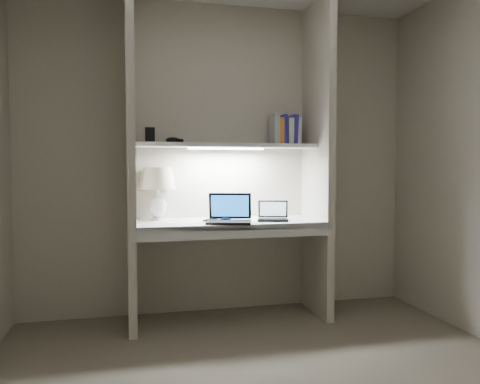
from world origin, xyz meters
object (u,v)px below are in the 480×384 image
object	(u,v)px
table_lamp	(158,185)
laptop_netbook	(273,216)
speaker	(232,209)
book_row	(285,131)
laptop_main	(229,216)

from	to	relation	value
table_lamp	laptop_netbook	size ratio (longest dim) A/B	1.46
speaker	table_lamp	bearing A→B (deg)	-158.11
laptop_netbook	speaker	distance (m)	0.39
speaker	book_row	size ratio (longest dim) A/B	0.54
laptop_main	speaker	bearing A→B (deg)	89.99
laptop_netbook	book_row	distance (m)	0.73
laptop_main	laptop_netbook	bearing A→B (deg)	26.08
laptop_main	book_row	world-z (taller)	book_row
laptop_main	speaker	world-z (taller)	laptop_main
laptop_main	laptop_netbook	size ratio (longest dim) A/B	1.37
speaker	laptop_main	bearing A→B (deg)	-89.96
book_row	laptop_main	bearing A→B (deg)	-152.24
laptop_main	speaker	distance (m)	0.36
table_lamp	book_row	bearing A→B (deg)	-0.48
laptop_netbook	book_row	size ratio (longest dim) A/B	1.15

